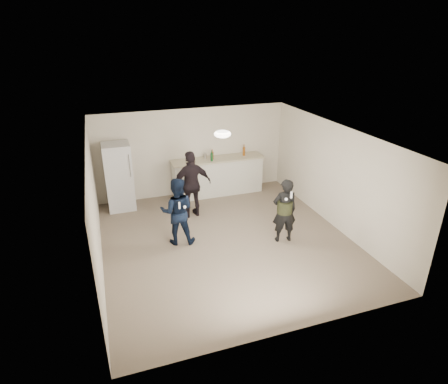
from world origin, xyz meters
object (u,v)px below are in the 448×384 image
object	(u,v)px
shaker	(205,156)
woman	(284,211)
counter	(218,177)
fridge	(119,177)
spectator	(192,185)
man	(177,211)

from	to	relation	value
shaker	woman	size ratio (longest dim) A/B	0.11
counter	shaker	xyz separation A→B (m)	(-0.34, 0.12, 0.65)
fridge	counter	bearing A→B (deg)	1.44
counter	spectator	distance (m)	1.61
shaker	counter	bearing A→B (deg)	-19.32
counter	man	world-z (taller)	man
woman	spectator	bearing A→B (deg)	-40.18
woman	shaker	bearing A→B (deg)	-65.08
man	spectator	xyz separation A→B (m)	(0.64, 1.18, 0.10)
fridge	woman	xyz separation A→B (m)	(3.36, -2.98, -0.14)
counter	shaker	distance (m)	0.74
counter	woman	world-z (taller)	woman
shaker	spectator	size ratio (longest dim) A/B	0.10
fridge	shaker	distance (m)	2.46
man	counter	bearing A→B (deg)	-111.02
shaker	woman	distance (m)	3.32
fridge	spectator	distance (m)	2.03
counter	fridge	bearing A→B (deg)	-178.56
fridge	man	world-z (taller)	fridge
woman	man	bearing A→B (deg)	-8.40
counter	spectator	bearing A→B (deg)	-132.54
man	woman	xyz separation A→B (m)	(2.29, -0.70, -0.02)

